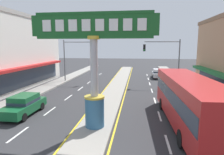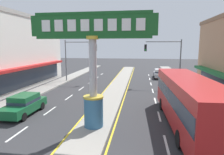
# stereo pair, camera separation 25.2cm
# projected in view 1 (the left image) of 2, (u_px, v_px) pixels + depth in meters

# --- Properties ---
(median_strip) EXTENTS (2.28, 52.00, 0.14)m
(median_strip) POSITION_uv_depth(u_px,v_px,m) (115.00, 89.00, 24.32)
(median_strip) COLOR gray
(median_strip) RESTS_ON ground
(sidewalk_left) EXTENTS (2.27, 60.00, 0.18)m
(sidewalk_left) POSITION_uv_depth(u_px,v_px,m) (40.00, 90.00, 23.51)
(sidewalk_left) COLOR gray
(sidewalk_left) RESTS_ON ground
(sidewalk_right) EXTENTS (2.27, 60.00, 0.18)m
(sidewalk_right) POSITION_uv_depth(u_px,v_px,m) (195.00, 95.00, 21.20)
(sidewalk_right) COLOR gray
(sidewalk_right) RESTS_ON ground
(lane_markings) EXTENTS (9.02, 52.00, 0.01)m
(lane_markings) POSITION_uv_depth(u_px,v_px,m) (114.00, 92.00, 23.00)
(lane_markings) COLOR silver
(lane_markings) RESTS_ON ground
(district_sign) EXTENTS (7.79, 1.29, 7.20)m
(district_sign) POSITION_uv_depth(u_px,v_px,m) (94.00, 68.00, 12.26)
(district_sign) COLOR #33668C
(district_sign) RESTS_ON median_strip
(traffic_light_left_side) EXTENTS (4.86, 0.46, 6.20)m
(traffic_light_left_side) POSITION_uv_depth(u_px,v_px,m) (76.00, 54.00, 28.78)
(traffic_light_left_side) COLOR slate
(traffic_light_left_side) RESTS_ON ground
(traffic_light_right_side) EXTENTS (4.86, 0.46, 6.20)m
(traffic_light_right_side) POSITION_uv_depth(u_px,v_px,m) (166.00, 54.00, 26.34)
(traffic_light_right_side) COLOR slate
(traffic_light_right_side) RESTS_ON ground
(bus_near_right_lane) EXTENTS (3.01, 11.30, 3.26)m
(bus_near_right_lane) POSITION_uv_depth(u_px,v_px,m) (189.00, 99.00, 12.95)
(bus_near_right_lane) COLOR #B21E1E
(bus_near_right_lane) RESTS_ON ground
(sedan_far_right_lane) EXTENTS (1.84, 4.30, 1.53)m
(sedan_far_right_lane) POSITION_uv_depth(u_px,v_px,m) (24.00, 105.00, 15.37)
(sedan_far_right_lane) COLOR #14562D
(sedan_far_right_lane) RESTS_ON ground
(sedan_near_left_lane) EXTENTS (1.89, 4.32, 1.53)m
(sedan_near_left_lane) POSITION_uv_depth(u_px,v_px,m) (158.00, 73.00, 33.16)
(sedan_near_left_lane) COLOR silver
(sedan_near_left_lane) RESTS_ON ground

